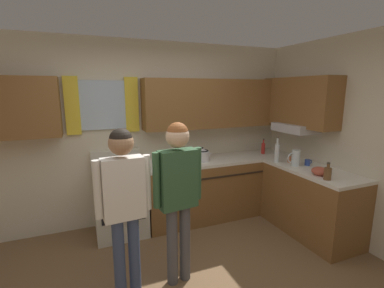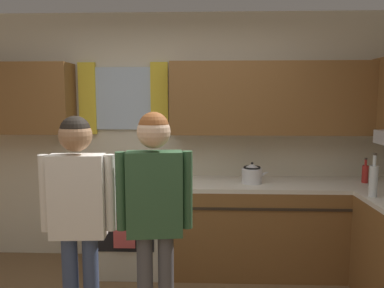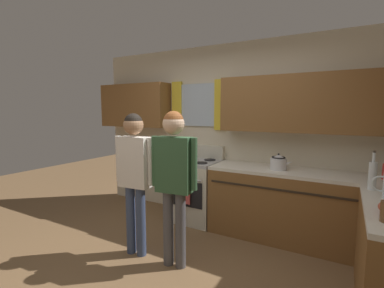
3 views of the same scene
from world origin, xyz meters
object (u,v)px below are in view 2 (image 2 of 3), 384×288
(bottle_sauce_red, at_px, (365,173))
(adult_in_plaid, at_px, (155,203))
(bottle_tall_clear, at_px, (373,180))
(adult_left, at_px, (78,205))
(stove_oven, at_px, (132,223))
(stovetop_kettle, at_px, (252,173))

(bottle_sauce_red, bearing_deg, adult_in_plaid, -147.04)
(bottle_sauce_red, bearing_deg, bottle_tall_clear, -106.35)
(adult_left, bearing_deg, stove_oven, 85.02)
(bottle_sauce_red, relative_size, adult_in_plaid, 0.15)
(adult_in_plaid, bearing_deg, adult_left, -178.70)
(bottle_sauce_red, bearing_deg, stovetop_kettle, -177.11)
(adult_left, bearing_deg, stovetop_kettle, 42.30)
(bottle_tall_clear, bearing_deg, stovetop_kettle, 154.02)
(stove_oven, xyz_separation_m, bottle_sauce_red, (2.30, 0.02, 0.53))
(bottle_tall_clear, relative_size, adult_left, 0.23)
(bottle_sauce_red, distance_m, stovetop_kettle, 1.11)
(stove_oven, bearing_deg, bottle_tall_clear, -13.20)
(stove_oven, distance_m, adult_left, 1.35)
(stove_oven, height_order, bottle_tall_clear, bottle_tall_clear)
(bottle_tall_clear, height_order, adult_left, adult_left)
(bottle_sauce_red, distance_m, adult_left, 2.71)
(bottle_tall_clear, height_order, bottle_sauce_red, bottle_tall_clear)
(bottle_sauce_red, height_order, stovetop_kettle, bottle_sauce_red)
(bottle_sauce_red, bearing_deg, stove_oven, -179.59)
(bottle_tall_clear, distance_m, adult_in_plaid, 1.88)
(bottle_sauce_red, xyz_separation_m, adult_left, (-2.41, -1.24, 0.02))
(stovetop_kettle, bearing_deg, bottle_sauce_red, 2.89)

